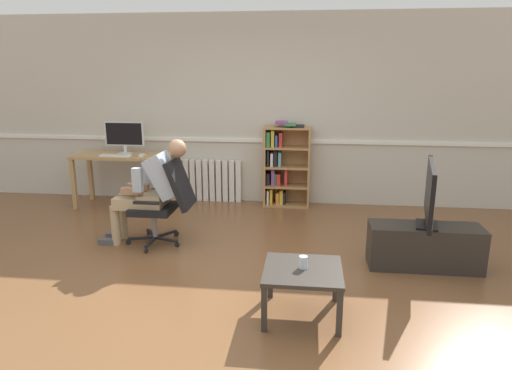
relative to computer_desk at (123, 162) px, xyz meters
name	(u,v)px	position (x,y,z in m)	size (l,w,h in m)	color
ground_plane	(230,277)	(1.92, -2.15, -0.65)	(18.00, 18.00, 0.00)	brown
back_wall	(260,111)	(1.92, 0.50, 0.70)	(12.00, 0.13, 2.70)	beige
computer_desk	(123,162)	(0.00, 0.00, 0.00)	(1.36, 0.58, 0.76)	tan
imac_monitor	(124,135)	(0.01, 0.08, 0.37)	(0.57, 0.14, 0.45)	silver
keyboard	(116,155)	(-0.04, -0.14, 0.12)	(0.44, 0.12, 0.02)	white
computer_mouse	(142,155)	(0.33, -0.12, 0.12)	(0.06, 0.10, 0.03)	white
bookshelf	(283,166)	(2.27, 0.29, -0.07)	(0.66, 0.29, 1.22)	#AD7F4C
radiator	(209,180)	(1.16, 0.39, -0.34)	(0.97, 0.08, 0.62)	white
office_chair	(166,199)	(1.06, -1.38, -0.12)	(0.77, 0.61, 0.98)	black
person_seated	(151,188)	(0.89, -1.38, 0.00)	(1.03, 0.40, 1.20)	tan
tv_stand	(424,247)	(3.81, -1.69, -0.43)	(1.09, 0.37, 0.44)	#2D2823
tv_screen	(430,194)	(3.81, -1.69, 0.12)	(0.26, 0.96, 0.62)	black
coffee_table	(303,275)	(2.61, -2.76, -0.30)	(0.62, 0.60, 0.40)	#332D28
drinking_glass	(303,262)	(2.62, -2.74, -0.19)	(0.07, 0.07, 0.10)	silver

